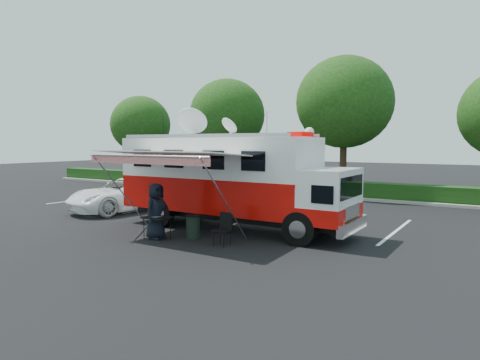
% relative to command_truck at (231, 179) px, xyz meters
% --- Properties ---
extents(ground_plane, '(120.00, 120.00, 0.00)m').
position_rel_command_truck_xyz_m(ground_plane, '(0.08, 0.00, -1.96)').
color(ground_plane, black).
rests_on(ground_plane, ground).
extents(back_border, '(60.00, 6.14, 8.87)m').
position_rel_command_truck_xyz_m(back_border, '(1.23, 12.90, 3.04)').
color(back_border, '#9E998E').
rests_on(back_border, ground_plane).
extents(stall_lines, '(24.12, 5.50, 0.01)m').
position_rel_command_truck_xyz_m(stall_lines, '(-0.42, 3.00, -1.96)').
color(stall_lines, silver).
rests_on(stall_lines, ground_plane).
extents(command_truck, '(9.54, 2.62, 4.58)m').
position_rel_command_truck_xyz_m(command_truck, '(0.00, 0.00, 0.00)').
color(command_truck, black).
rests_on(command_truck, ground_plane).
extents(awning, '(5.21, 2.69, 3.14)m').
position_rel_command_truck_xyz_m(awning, '(-0.85, -2.72, 0.99)').
color(awning, white).
rests_on(awning, ground_plane).
extents(white_suv, '(3.97, 6.32, 1.63)m').
position_rel_command_truck_xyz_m(white_suv, '(-6.92, 1.05, -1.96)').
color(white_suv, white).
rests_on(white_suv, ground_plane).
extents(person, '(0.66, 0.98, 1.98)m').
position_rel_command_truck_xyz_m(person, '(-1.29, -2.85, -1.96)').
color(person, black).
rests_on(person, ground_plane).
extents(folding_table, '(0.96, 0.68, 0.81)m').
position_rel_command_truck_xyz_m(folding_table, '(-1.17, -2.94, -1.20)').
color(folding_table, black).
rests_on(folding_table, ground_plane).
extents(folding_chair, '(0.55, 0.57, 1.08)m').
position_rel_command_truck_xyz_m(folding_chair, '(1.24, -2.34, -1.32)').
color(folding_chair, black).
rests_on(folding_chair, ground_plane).
extents(trash_bin, '(0.55, 0.55, 0.82)m').
position_rel_command_truck_xyz_m(trash_bin, '(-0.27, -2.06, -1.55)').
color(trash_bin, black).
rests_on(trash_bin, ground_plane).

